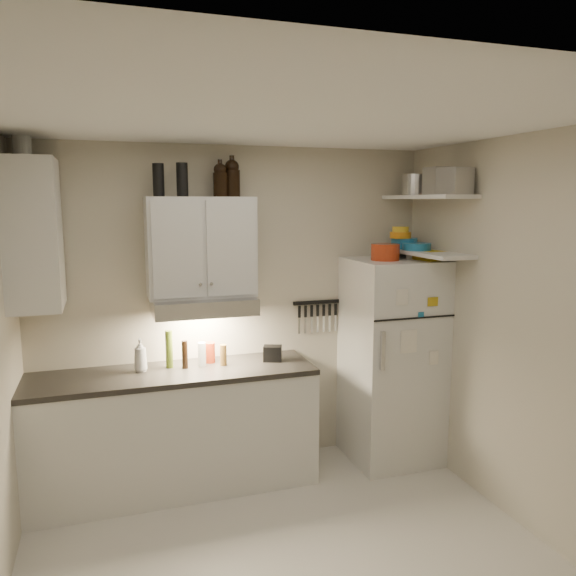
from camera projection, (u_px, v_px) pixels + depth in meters
name	position (u px, v px, depth m)	size (l,w,h in m)	color
floor	(295.00, 570.00, 3.35)	(3.20, 3.00, 0.02)	beige
ceiling	(296.00, 116.00, 2.95)	(3.20, 3.00, 0.02)	white
back_wall	(235.00, 309.00, 4.56)	(3.20, 0.02, 2.60)	#BEB7A2
right_wall	(530.00, 336.00, 3.64)	(0.02, 3.00, 2.60)	#BEB7A2
base_cabinet	(175.00, 432.00, 4.23)	(2.10, 0.60, 0.88)	silver
countertop	(173.00, 374.00, 4.16)	(2.10, 0.62, 0.04)	#282522
upper_cabinet	(201.00, 247.00, 4.23)	(0.80, 0.33, 0.75)	silver
side_cabinet	(34.00, 234.00, 3.73)	(0.33, 0.55, 1.00)	silver
range_hood	(204.00, 305.00, 4.23)	(0.76, 0.46, 0.12)	silver
fridge	(392.00, 360.00, 4.69)	(0.70, 0.68, 1.70)	silver
shelf_hi	(428.00, 197.00, 4.42)	(0.30, 0.95, 0.03)	silver
shelf_lo	(425.00, 253.00, 4.49)	(0.30, 0.95, 0.03)	silver
knife_strip	(317.00, 302.00, 4.75)	(0.42, 0.02, 0.03)	black
dutch_oven	(385.00, 252.00, 4.48)	(0.23, 0.23, 0.13)	#A53013
book_stack	(430.00, 255.00, 4.49)	(0.18, 0.22, 0.08)	#B59416
spice_jar	(410.00, 253.00, 4.58)	(0.06, 0.06, 0.10)	silver
stock_pot	(416.00, 185.00, 4.69)	(0.24, 0.24, 0.17)	silver
tin_a	(440.00, 181.00, 4.27)	(0.21, 0.19, 0.21)	#AAAAAD
tin_b	(455.00, 181.00, 4.07)	(0.19, 0.19, 0.19)	#AAAAAD
bowl_teal	(404.00, 243.00, 4.70)	(0.22, 0.22, 0.09)	#1B6796
bowl_orange	(400.00, 235.00, 4.66)	(0.18, 0.18, 0.05)	orange
bowl_yellow	(401.00, 229.00, 4.66)	(0.14, 0.14, 0.04)	gold
plates	(417.00, 247.00, 4.54)	(0.23, 0.23, 0.06)	#1B6796
growler_a	(220.00, 180.00, 4.22)	(0.11, 0.11, 0.26)	black
growler_b	(232.00, 178.00, 4.29)	(0.12, 0.12, 0.29)	black
thermos_a	(182.00, 180.00, 4.03)	(0.08, 0.08, 0.24)	black
thermos_b	(158.00, 180.00, 4.02)	(0.08, 0.08, 0.24)	black
side_jar	(22.00, 146.00, 3.74)	(0.12, 0.12, 0.16)	silver
soap_bottle	(140.00, 353.00, 4.13)	(0.11, 0.11, 0.28)	silver
pepper_mill	(223.00, 355.00, 4.30)	(0.05, 0.05, 0.16)	brown
oil_bottle	(169.00, 349.00, 4.23)	(0.05, 0.05, 0.29)	#495E17
vinegar_bottle	(185.00, 354.00, 4.22)	(0.04, 0.04, 0.21)	black
clear_bottle	(202.00, 354.00, 4.28)	(0.06, 0.06, 0.18)	silver
red_jar	(210.00, 353.00, 4.37)	(0.08, 0.08, 0.16)	#A53013
caddy	(273.00, 353.00, 4.42)	(0.14, 0.10, 0.12)	black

